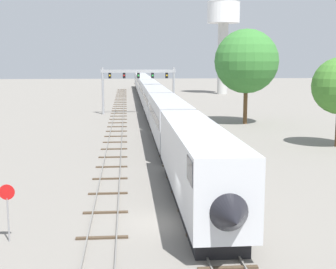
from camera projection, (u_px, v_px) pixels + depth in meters
ground_plane at (169, 223)px, 26.11m from camera, size 400.00×400.00×0.00m
track_main at (150, 109)px, 85.33m from camera, size 2.60×200.00×0.16m
track_near at (117, 125)px, 65.17m from camera, size 2.60×160.00×0.16m
passenger_train at (149, 93)px, 88.86m from camera, size 3.04×140.58×4.80m
signal_gantry at (138, 80)px, 77.65m from camera, size 12.10×0.49×7.54m
water_tower at (223, 21)px, 121.09m from camera, size 8.32×8.32×24.35m
stop_sign at (7, 205)px, 23.16m from camera, size 0.76×0.08×2.88m
trackside_tree_left at (246, 61)px, 65.12m from camera, size 8.71×8.71×12.93m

